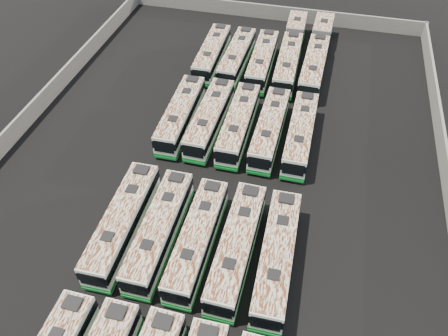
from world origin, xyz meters
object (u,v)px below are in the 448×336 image
(bus_midback_center, at_px, (239,124))
(bus_back_far_right, at_px, (317,54))
(bus_back_center, at_px, (262,61))
(bus_midback_far_right, at_px, (300,134))
(bus_back_left, at_px, (237,57))
(bus_midfront_far_left, at_px, (123,222))
(bus_midfront_right, at_px, (237,247))
(bus_midfront_center, at_px, (197,239))
(bus_midback_right, at_px, (270,129))
(bus_midback_far_left, at_px, (181,115))
(bus_midfront_far_right, at_px, (277,257))
(bus_back_far_left, at_px, (212,54))
(bus_midfront_left, at_px, (160,230))
(bus_midback_left, at_px, (210,118))
(bus_back_right, at_px, (291,51))

(bus_midback_center, relative_size, bus_back_far_right, 0.63)
(bus_back_center, bearing_deg, bus_midback_far_right, -64.65)
(bus_back_left, bearing_deg, bus_midfront_far_left, -95.46)
(bus_midfront_right, bearing_deg, bus_back_left, 103.60)
(bus_midfront_center, xyz_separation_m, bus_midback_right, (3.40, 15.64, 0.02))
(bus_midback_far_left, bearing_deg, bus_midfront_far_left, -91.74)
(bus_midfront_far_left, distance_m, bus_back_left, 29.14)
(bus_midfront_right, height_order, bus_midback_far_left, bus_midfront_right)
(bus_midfront_far_right, xyz_separation_m, bus_back_far_left, (-13.35, 29.14, -0.05))
(bus_midfront_center, relative_size, bus_midback_far_right, 0.99)
(bus_midback_right, distance_m, bus_back_far_left, 16.73)
(bus_midfront_center, relative_size, bus_back_far_right, 0.61)
(bus_midback_right, bearing_deg, bus_back_center, 104.77)
(bus_midback_far_left, height_order, bus_back_far_left, bus_midback_far_left)
(bus_midfront_left, height_order, bus_back_center, bus_midfront_left)
(bus_midfront_far_right, relative_size, bus_midback_left, 1.01)
(bus_midfront_far_left, height_order, bus_midback_far_right, bus_midfront_far_left)
(bus_midback_center, distance_m, bus_back_far_right, 17.88)
(bus_back_right, relative_size, bus_back_far_right, 0.98)
(bus_midfront_right, distance_m, bus_back_right, 32.05)
(bus_midback_far_left, distance_m, bus_midback_left, 3.30)
(bus_midback_far_right, xyz_separation_m, bus_back_left, (-9.95, 13.41, -0.02))
(bus_midback_right, distance_m, bus_back_left, 14.95)
(bus_midfront_far_right, distance_m, bus_midback_far_left, 20.58)
(bus_back_far_left, xyz_separation_m, bus_back_far_right, (13.42, 3.12, 0.07))
(bus_midfront_left, height_order, bus_back_right, bus_back_right)
(bus_midback_far_left, relative_size, bus_midback_right, 1.01)
(bus_midback_far_left, xyz_separation_m, bus_midback_far_right, (13.23, 0.00, -0.01))
(bus_midback_left, relative_size, bus_midback_center, 1.01)
(bus_midfront_left, distance_m, bus_midfront_far_right, 10.08)
(bus_midfront_right, bearing_deg, bus_midback_far_left, 123.17)
(bus_midfront_far_right, xyz_separation_m, bus_back_center, (-6.61, 28.95, -0.03))
(bus_midback_right, xyz_separation_m, bus_back_far_left, (-10.02, 13.39, -0.01))
(bus_midback_left, bearing_deg, bus_midback_far_right, 0.36)
(bus_midfront_center, distance_m, bus_midback_far_right, 16.98)
(bus_midfront_center, height_order, bus_back_far_left, bus_back_far_left)
(bus_midback_right, xyz_separation_m, bus_midback_far_right, (3.28, -0.02, -0.00))
(bus_midback_far_right, xyz_separation_m, bus_back_far_right, (0.12, 16.53, 0.06))
(bus_midfront_center, relative_size, bus_midback_far_left, 0.98)
(bus_midback_far_left, xyz_separation_m, bus_back_far_left, (-0.07, 13.42, -0.02))
(bus_midback_far_right, relative_size, bus_back_far_right, 0.62)
(bus_midfront_left, bearing_deg, bus_back_center, 82.64)
(bus_midfront_center, distance_m, bus_back_right, 32.23)
(bus_midfront_left, height_order, bus_back_left, bus_midfront_left)
(bus_midfront_far_right, bearing_deg, bus_midback_left, 120.97)
(bus_back_far_right, bearing_deg, bus_midback_far_left, -127.66)
(bus_midfront_right, height_order, bus_midback_far_right, bus_midfront_right)
(bus_back_far_left, bearing_deg, bus_midfront_center, -78.35)
(bus_midfront_left, distance_m, bus_back_far_right, 33.62)
(bus_midfront_far_right, bearing_deg, bus_midfront_center, 177.74)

